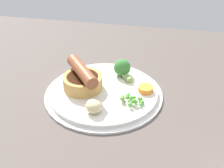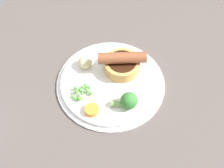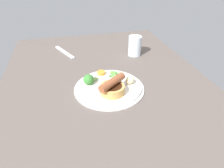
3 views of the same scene
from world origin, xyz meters
TOP-DOWN VIEW (x-y plane):
  - dining_table at (0.00, 0.00)cm, footprint 110.00×80.00cm
  - dinner_plate at (-5.59, -0.05)cm, footprint 25.52×25.52cm
  - sausage_pudding at (-10.20, 0.14)cm, footprint 8.90×10.47cm
  - pea_pile at (0.84, -3.32)cm, footprint 4.95×4.50cm
  - broccoli_floret_near at (-2.61, 6.85)cm, footprint 4.87×5.63cm
  - potato_chunk_0 at (-5.85, -7.69)cm, footprint 4.67×4.66cm
  - carrot_slice_0 at (3.32, 1.25)cm, footprint 3.85×3.85cm

SIDE VIEW (x-z plane):
  - dining_table at x=0.00cm, z-range 0.00..3.00cm
  - dinner_plate at x=-5.59cm, z-range 2.87..4.27cm
  - carrot_slice_0 at x=3.32cm, z-range 4.40..5.56cm
  - pea_pile at x=0.84cm, z-range 4.41..6.24cm
  - potato_chunk_0 at x=-5.85cm, z-range 4.40..7.02cm
  - broccoli_floret_near at x=-2.61cm, z-range 4.29..8.18cm
  - sausage_pudding at x=-10.20cm, z-range 3.86..9.42cm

